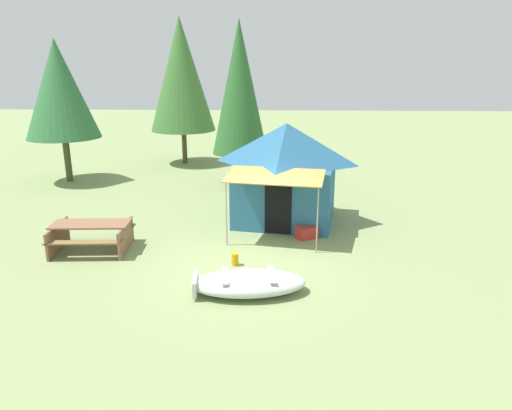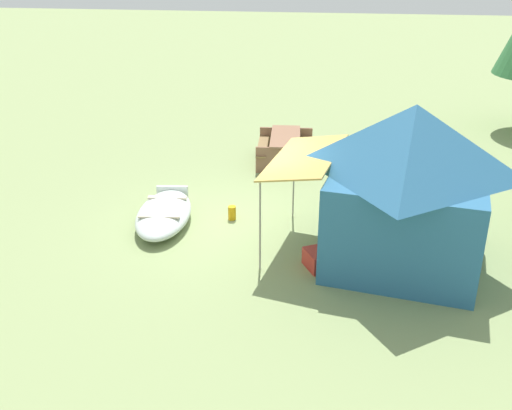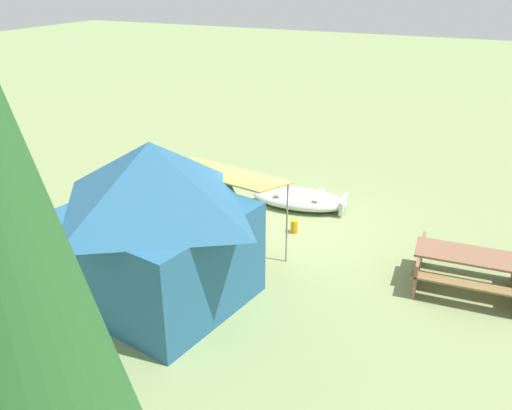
% 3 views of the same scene
% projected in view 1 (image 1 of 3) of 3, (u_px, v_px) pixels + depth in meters
% --- Properties ---
extents(ground_plane, '(80.00, 80.00, 0.00)m').
position_uv_depth(ground_plane, '(247.00, 262.00, 11.43)').
color(ground_plane, '#83955E').
extents(beached_rowboat, '(2.53, 1.36, 0.44)m').
position_uv_depth(beached_rowboat, '(248.00, 283.00, 9.80)').
color(beached_rowboat, silver).
rests_on(beached_rowboat, ground_plane).
extents(canvas_cabin_tent, '(3.52, 4.38, 3.00)m').
position_uv_depth(canvas_cabin_tent, '(286.00, 171.00, 14.04)').
color(canvas_cabin_tent, '#29608A').
rests_on(canvas_cabin_tent, ground_plane).
extents(picnic_table, '(2.05, 1.61, 0.75)m').
position_uv_depth(picnic_table, '(91.00, 233.00, 12.00)').
color(picnic_table, '#875D44').
rests_on(picnic_table, ground_plane).
extents(cooler_box, '(0.68, 0.61, 0.34)m').
position_uv_depth(cooler_box, '(306.00, 232.00, 12.95)').
color(cooler_box, red).
rests_on(cooler_box, ground_plane).
extents(fuel_can, '(0.19, 0.19, 0.30)m').
position_uv_depth(fuel_can, '(235.00, 259.00, 11.18)').
color(fuel_can, orange).
rests_on(fuel_can, ground_plane).
extents(pine_tree_back_left, '(3.07, 3.07, 6.81)m').
position_uv_depth(pine_tree_back_left, '(181.00, 75.00, 21.70)').
color(pine_tree_back_left, '#4E4025').
rests_on(pine_tree_back_left, ground_plane).
extents(pine_tree_back_right, '(2.16, 2.16, 6.32)m').
position_uv_depth(pine_tree_back_right, '(240.00, 88.00, 17.70)').
color(pine_tree_back_right, brown).
rests_on(pine_tree_back_right, ground_plane).
extents(pine_tree_far_center, '(2.89, 2.89, 5.65)m').
position_uv_depth(pine_tree_far_center, '(59.00, 89.00, 18.31)').
color(pine_tree_far_center, '#464628').
rests_on(pine_tree_far_center, ground_plane).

